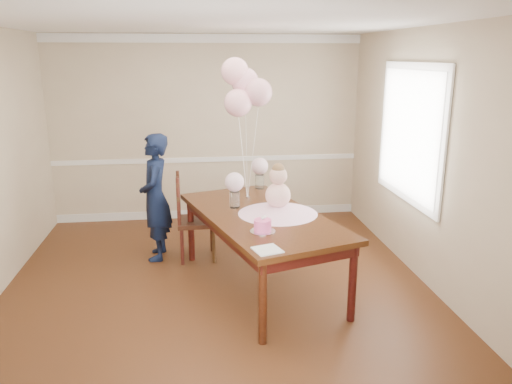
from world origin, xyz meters
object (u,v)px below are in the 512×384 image
object	(u,v)px
dining_table_top	(261,216)
birthday_cake	(263,225)
dining_chair_seat	(197,221)
woman	(155,197)

from	to	relation	value
dining_table_top	birthday_cake	size ratio (longest dim) A/B	13.33
birthday_cake	dining_table_top	bearing A→B (deg)	83.47
dining_table_top	dining_chair_seat	distance (m)	1.15
dining_table_top	birthday_cake	world-z (taller)	birthday_cake
birthday_cake	woman	size ratio (longest dim) A/B	0.11
dining_table_top	dining_chair_seat	xyz separation A→B (m)	(-0.66, 0.88, -0.32)
dining_chair_seat	woman	size ratio (longest dim) A/B	0.30
birthday_cake	dining_chair_seat	size ratio (longest dim) A/B	0.36
dining_chair_seat	woman	xyz separation A→B (m)	(-0.48, 0.08, 0.30)
birthday_cake	woman	distance (m)	1.85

